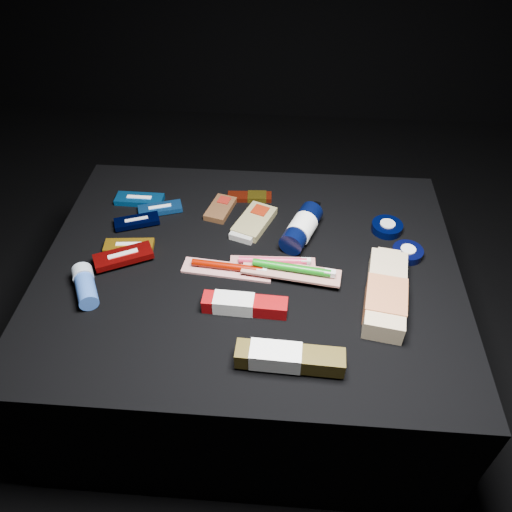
# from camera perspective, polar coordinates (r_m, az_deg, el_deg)

# --- Properties ---
(ground) EXTENTS (3.00, 3.00, 0.00)m
(ground) POSITION_cam_1_polar(r_m,az_deg,el_deg) (1.48, -0.62, -12.11)
(ground) COLOR black
(ground) RESTS_ON ground
(cloth_table) EXTENTS (0.98, 0.78, 0.40)m
(cloth_table) POSITION_cam_1_polar(r_m,az_deg,el_deg) (1.32, -0.69, -7.21)
(cloth_table) COLOR black
(cloth_table) RESTS_ON ground
(luna_bar_0) EXTENTS (0.13, 0.05, 0.02)m
(luna_bar_0) POSITION_cam_1_polar(r_m,az_deg,el_deg) (1.39, -13.16, 6.32)
(luna_bar_0) COLOR #0D5BAA
(luna_bar_0) RESTS_ON cloth_table
(luna_bar_1) EXTENTS (0.12, 0.08, 0.01)m
(luna_bar_1) POSITION_cam_1_polar(r_m,az_deg,el_deg) (1.34, -10.90, 5.34)
(luna_bar_1) COLOR #164D99
(luna_bar_1) RESTS_ON cloth_table
(luna_bar_2) EXTENTS (0.12, 0.08, 0.01)m
(luna_bar_2) POSITION_cam_1_polar(r_m,az_deg,el_deg) (1.31, -13.46, 3.88)
(luna_bar_2) COLOR black
(luna_bar_2) RESTS_ON cloth_table
(luna_bar_3) EXTENTS (0.12, 0.05, 0.02)m
(luna_bar_3) POSITION_cam_1_polar(r_m,az_deg,el_deg) (1.24, -14.30, 1.11)
(luna_bar_3) COLOR #C48A15
(luna_bar_3) RESTS_ON cloth_table
(luna_bar_4) EXTENTS (0.14, 0.11, 0.02)m
(luna_bar_4) POSITION_cam_1_polar(r_m,az_deg,el_deg) (1.21, -14.91, -0.04)
(luna_bar_4) COLOR maroon
(luna_bar_4) RESTS_ON cloth_table
(clif_bar_0) EXTENTS (0.08, 0.11, 0.02)m
(clif_bar_0) POSITION_cam_1_polar(r_m,az_deg,el_deg) (1.33, -4.01, 5.54)
(clif_bar_0) COLOR #4E2F19
(clif_bar_0) RESTS_ON cloth_table
(clif_bar_1) EXTENTS (0.09, 0.12, 0.02)m
(clif_bar_1) POSITION_cam_1_polar(r_m,az_deg,el_deg) (1.27, -0.77, 3.51)
(clif_bar_1) COLOR #A7A6A0
(clif_bar_1) RESTS_ON cloth_table
(clif_bar_2) EXTENTS (0.11, 0.15, 0.02)m
(clif_bar_2) POSITION_cam_1_polar(r_m,az_deg,el_deg) (1.28, -0.08, 4.13)
(clif_bar_2) COLOR olive
(clif_bar_2) RESTS_ON cloth_table
(power_bar) EXTENTS (0.12, 0.04, 0.01)m
(power_bar) POSITION_cam_1_polar(r_m,az_deg,el_deg) (1.36, -0.45, 6.79)
(power_bar) COLOR maroon
(power_bar) RESTS_ON cloth_table
(lotion_bottle) EXTENTS (0.11, 0.19, 0.06)m
(lotion_bottle) POSITION_cam_1_polar(r_m,az_deg,el_deg) (1.23, 5.25, 3.24)
(lotion_bottle) COLOR black
(lotion_bottle) RESTS_ON cloth_table
(cream_tin_upper) EXTENTS (0.08, 0.08, 0.02)m
(cream_tin_upper) POSITION_cam_1_polar(r_m,az_deg,el_deg) (1.30, 14.74, 3.21)
(cream_tin_upper) COLOR black
(cream_tin_upper) RESTS_ON cloth_table
(cream_tin_lower) EXTENTS (0.07, 0.07, 0.02)m
(cream_tin_lower) POSITION_cam_1_polar(r_m,az_deg,el_deg) (1.24, 16.92, 0.39)
(cream_tin_lower) COLOR black
(cream_tin_lower) RESTS_ON cloth_table
(bodywash_bottle) EXTENTS (0.12, 0.25, 0.05)m
(bodywash_bottle) POSITION_cam_1_polar(r_m,az_deg,el_deg) (1.11, 14.60, -4.31)
(bodywash_bottle) COLOR #D1B68B
(bodywash_bottle) RESTS_ON cloth_table
(deodorant_stick) EXTENTS (0.09, 0.12, 0.05)m
(deodorant_stick) POSITION_cam_1_polar(r_m,az_deg,el_deg) (1.16, -18.94, -3.22)
(deodorant_stick) COLOR #2E55A7
(deodorant_stick) RESTS_ON cloth_table
(toothbrush_pack_0) EXTENTS (0.21, 0.07, 0.02)m
(toothbrush_pack_0) POSITION_cam_1_polar(r_m,az_deg,el_deg) (1.15, -3.16, -1.42)
(toothbrush_pack_0) COLOR silver
(toothbrush_pack_0) RESTS_ON cloth_table
(toothbrush_pack_1) EXTENTS (0.20, 0.05, 0.02)m
(toothbrush_pack_1) POSITION_cam_1_polar(r_m,az_deg,el_deg) (1.16, 2.05, -0.75)
(toothbrush_pack_1) COLOR beige
(toothbrush_pack_1) RESTS_ON cloth_table
(toothbrush_pack_2) EXTENTS (0.23, 0.08, 0.03)m
(toothbrush_pack_2) POSITION_cam_1_polar(r_m,az_deg,el_deg) (1.13, 4.21, -1.62)
(toothbrush_pack_2) COLOR beige
(toothbrush_pack_2) RESTS_ON cloth_table
(toothpaste_carton_red) EXTENTS (0.18, 0.05, 0.04)m
(toothpaste_carton_red) POSITION_cam_1_polar(r_m,az_deg,el_deg) (1.07, -1.73, -5.56)
(toothpaste_carton_red) COLOR #7E0507
(toothpaste_carton_red) RESTS_ON cloth_table
(toothpaste_carton_green) EXTENTS (0.21, 0.05, 0.04)m
(toothpaste_carton_green) POSITION_cam_1_polar(r_m,az_deg,el_deg) (0.97, 3.31, -11.50)
(toothpaste_carton_green) COLOR #3F330E
(toothpaste_carton_green) RESTS_ON cloth_table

